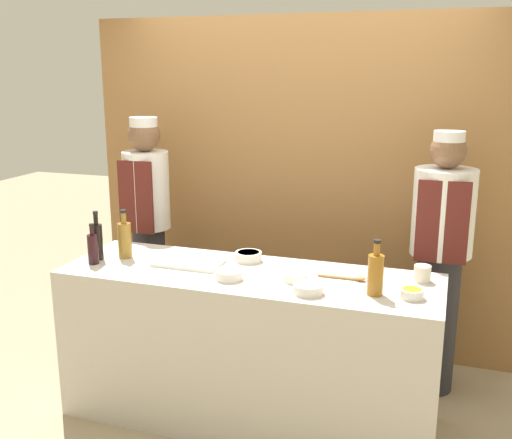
# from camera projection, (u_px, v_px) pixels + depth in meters

# --- Properties ---
(ground_plane) EXTENTS (14.00, 14.00, 0.00)m
(ground_plane) POSITION_uv_depth(u_px,v_px,m) (249.00, 416.00, 3.61)
(ground_plane) COLOR tan
(cabinet_wall) EXTENTS (3.13, 0.18, 2.40)m
(cabinet_wall) POSITION_uv_depth(u_px,v_px,m) (301.00, 186.00, 4.39)
(cabinet_wall) COLOR olive
(cabinet_wall) RESTS_ON ground_plane
(counter) EXTENTS (2.15, 0.69, 0.91)m
(counter) POSITION_uv_depth(u_px,v_px,m) (249.00, 347.00, 3.50)
(counter) COLOR beige
(counter) RESTS_ON ground_plane
(sauce_bowl_white) EXTENTS (0.13, 0.13, 0.04)m
(sauce_bowl_white) POSITION_uv_depth(u_px,v_px,m) (295.00, 277.00, 3.25)
(sauce_bowl_white) COLOR white
(sauce_bowl_white) RESTS_ON counter
(sauce_bowl_red) EXTENTS (0.16, 0.16, 0.05)m
(sauce_bowl_red) POSITION_uv_depth(u_px,v_px,m) (308.00, 288.00, 3.07)
(sauce_bowl_red) COLOR white
(sauce_bowl_red) RESTS_ON counter
(sauce_bowl_orange) EXTENTS (0.15, 0.15, 0.05)m
(sauce_bowl_orange) POSITION_uv_depth(u_px,v_px,m) (229.00, 274.00, 3.28)
(sauce_bowl_orange) COLOR white
(sauce_bowl_orange) RESTS_ON counter
(sauce_bowl_yellow) EXTENTS (0.12, 0.12, 0.05)m
(sauce_bowl_yellow) POSITION_uv_depth(u_px,v_px,m) (412.00, 293.00, 3.01)
(sauce_bowl_yellow) COLOR white
(sauce_bowl_yellow) RESTS_ON counter
(sauce_bowl_brown) EXTENTS (0.16, 0.16, 0.06)m
(sauce_bowl_brown) POSITION_uv_depth(u_px,v_px,m) (248.00, 256.00, 3.60)
(sauce_bowl_brown) COLOR white
(sauce_bowl_brown) RESTS_ON counter
(cutting_board) EXTENTS (0.39, 0.24, 0.02)m
(cutting_board) POSITION_uv_depth(u_px,v_px,m) (189.00, 262.00, 3.54)
(cutting_board) COLOR white
(cutting_board) RESTS_ON counter
(bottle_wine) EXTENTS (0.06, 0.06, 0.25)m
(bottle_wine) POSITION_uv_depth(u_px,v_px,m) (93.00, 248.00, 3.53)
(bottle_wine) COLOR black
(bottle_wine) RESTS_ON counter
(bottle_amber) EXTENTS (0.08, 0.08, 0.29)m
(bottle_amber) POSITION_uv_depth(u_px,v_px,m) (376.00, 273.00, 3.03)
(bottle_amber) COLOR #9E661E
(bottle_amber) RESTS_ON counter
(bottle_soy) EXTENTS (0.07, 0.07, 0.30)m
(bottle_soy) POSITION_uv_depth(u_px,v_px,m) (97.00, 240.00, 3.61)
(bottle_soy) COLOR black
(bottle_soy) RESTS_ON counter
(bottle_vinegar) EXTENTS (0.08, 0.08, 0.30)m
(bottle_vinegar) POSITION_uv_depth(u_px,v_px,m) (125.00, 239.00, 3.64)
(bottle_vinegar) COLOR olive
(bottle_vinegar) RESTS_ON counter
(cup_cream) EXTENTS (0.09, 0.09, 0.09)m
(cup_cream) POSITION_uv_depth(u_px,v_px,m) (422.00, 273.00, 3.25)
(cup_cream) COLOR silver
(cup_cream) RESTS_ON counter
(wooden_spoon) EXTENTS (0.27, 0.05, 0.03)m
(wooden_spoon) POSITION_uv_depth(u_px,v_px,m) (349.00, 278.00, 3.27)
(wooden_spoon) COLOR #B2844C
(wooden_spoon) RESTS_ON counter
(chef_left) EXTENTS (0.33, 0.33, 1.71)m
(chef_left) POSITION_uv_depth(u_px,v_px,m) (148.00, 223.00, 4.34)
(chef_left) COLOR #28282D
(chef_left) RESTS_ON ground_plane
(chef_right) EXTENTS (0.38, 0.38, 1.68)m
(chef_right) POSITION_uv_depth(u_px,v_px,m) (440.00, 256.00, 3.72)
(chef_right) COLOR #28282D
(chef_right) RESTS_ON ground_plane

